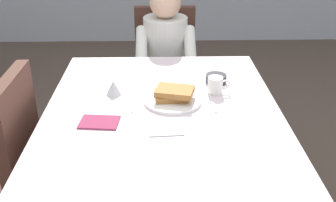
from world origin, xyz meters
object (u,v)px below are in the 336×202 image
object	(u,v)px
diner_person	(166,53)
breakfast_stack	(173,93)
bowl_butter	(216,79)
cup_coffee	(216,85)
fork_left_of_plate	(133,104)
dining_table_main	(163,131)
chair_diner	(165,64)
spoon_near_edge	(167,135)
chair_left_side	(1,155)
knife_right_of_plate	(212,103)
plate_breakfast	(173,100)
syrup_pitcher	(114,88)

from	to	relation	value
diner_person	breakfast_stack	bearing A→B (deg)	91.31
diner_person	bowl_butter	distance (m)	0.72
cup_coffee	fork_left_of_plate	xyz separation A→B (m)	(-0.41, -0.12, -0.04)
dining_table_main	chair_diner	distance (m)	1.18
bowl_butter	dining_table_main	bearing A→B (deg)	-129.51
spoon_near_edge	chair_left_side	bearing A→B (deg)	162.81
fork_left_of_plate	knife_right_of_plate	bearing A→B (deg)	-88.03
diner_person	plate_breakfast	world-z (taller)	diner_person
plate_breakfast	syrup_pitcher	xyz separation A→B (m)	(-0.29, 0.09, 0.03)
dining_table_main	chair_diner	bearing A→B (deg)	88.44
diner_person	cup_coffee	world-z (taller)	diner_person
chair_left_side	plate_breakfast	xyz separation A→B (m)	(0.82, 0.13, 0.22)
plate_breakfast	cup_coffee	world-z (taller)	cup_coffee
bowl_butter	fork_left_of_plate	world-z (taller)	bowl_butter
knife_right_of_plate	chair_left_side	bearing A→B (deg)	94.30
dining_table_main	knife_right_of_plate	world-z (taller)	knife_right_of_plate
dining_table_main	bowl_butter	world-z (taller)	bowl_butter
breakfast_stack	fork_left_of_plate	size ratio (longest dim) A/B	1.12
fork_left_of_plate	bowl_butter	bearing A→B (deg)	-58.38
spoon_near_edge	syrup_pitcher	bearing A→B (deg)	118.74
plate_breakfast	spoon_near_edge	world-z (taller)	plate_breakfast
dining_table_main	knife_right_of_plate	size ratio (longest dim) A/B	7.62
chair_diner	bowl_butter	distance (m)	0.89
knife_right_of_plate	bowl_butter	bearing A→B (deg)	-13.08
cup_coffee	knife_right_of_plate	size ratio (longest dim) A/B	0.57
diner_person	spoon_near_edge	bearing A→B (deg)	89.16
chair_left_side	breakfast_stack	distance (m)	0.87
plate_breakfast	cup_coffee	distance (m)	0.24
knife_right_of_plate	fork_left_of_plate	bearing A→B (deg)	88.26
breakfast_stack	syrup_pitcher	world-z (taller)	syrup_pitcher
chair_left_side	spoon_near_edge	distance (m)	0.83
cup_coffee	fork_left_of_plate	world-z (taller)	cup_coffee
chair_diner	dining_table_main	bearing A→B (deg)	88.44
chair_left_side	knife_right_of_plate	world-z (taller)	chair_left_side
chair_diner	cup_coffee	xyz separation A→B (m)	(0.24, -0.94, 0.25)
diner_person	knife_right_of_plate	size ratio (longest dim) A/B	5.60
bowl_butter	spoon_near_edge	world-z (taller)	bowl_butter
cup_coffee	bowl_butter	xyz separation A→B (m)	(0.02, 0.13, -0.02)
syrup_pitcher	dining_table_main	bearing A→B (deg)	-41.65
dining_table_main	diner_person	world-z (taller)	diner_person
breakfast_stack	cup_coffee	distance (m)	0.24
spoon_near_edge	bowl_butter	bearing A→B (deg)	58.68
chair_diner	spoon_near_edge	distance (m)	1.37
dining_table_main	chair_left_side	size ratio (longest dim) A/B	1.64
syrup_pitcher	spoon_near_edge	size ratio (longest dim) A/B	0.53
bowl_butter	syrup_pitcher	bearing A→B (deg)	-165.76
breakfast_stack	knife_right_of_plate	world-z (taller)	breakfast_stack
breakfast_stack	cup_coffee	bearing A→B (deg)	23.17
breakfast_stack	syrup_pitcher	size ratio (longest dim) A/B	2.52
chair_diner	fork_left_of_plate	xyz separation A→B (m)	(-0.17, -1.06, 0.21)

